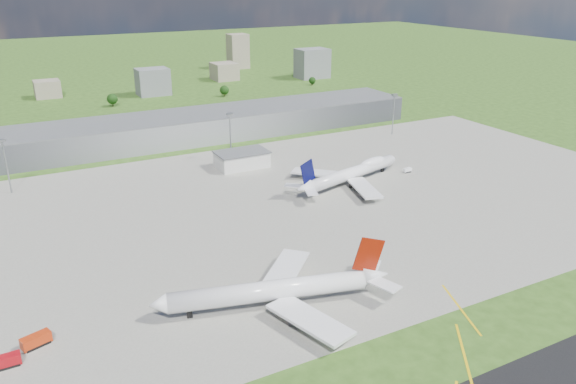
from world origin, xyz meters
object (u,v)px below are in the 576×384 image
fire_truck (36,341)px  van_white_far (407,170)px  airliner_blue_quad (353,173)px  tug_yellow (342,276)px  van_white_near (362,190)px  airliner_red_twin (278,291)px  crash_tender (8,361)px

fire_truck → van_white_far: bearing=2.0°
airliner_blue_quad → tug_yellow: size_ratio=19.14×
airliner_blue_quad → van_white_near: size_ratio=11.37×
fire_truck → van_white_far: size_ratio=1.88×
fire_truck → tug_yellow: 94.01m
fire_truck → van_white_far: 194.01m
airliner_blue_quad → airliner_red_twin: bearing=-150.7°
airliner_red_twin → van_white_far: airliner_red_twin is taller
airliner_blue_quad → van_white_far: airliner_blue_quad is taller
tug_yellow → crash_tender: bearing=152.8°
crash_tender → airliner_blue_quad: bearing=24.1°
fire_truck → crash_tender: (-7.28, -5.78, -0.09)m
crash_tender → van_white_near: bearing=20.4°
crash_tender → tug_yellow: size_ratio=1.74×
van_white_near → van_white_far: (36.85, 12.78, -0.27)m
tug_yellow → van_white_far: bearing=14.2°
fire_truck → van_white_near: 155.02m
crash_tender → tug_yellow: (100.96, -2.08, -0.79)m
fire_truck → van_white_near: (145.23, 54.21, -0.30)m
tug_yellow → van_white_far: 115.83m
van_white_near → crash_tender: bearing=95.6°
crash_tender → tug_yellow: 100.98m
airliner_red_twin → crash_tender: size_ratio=11.45×
airliner_blue_quad → fire_truck: bearing=-170.9°
crash_tender → van_white_far: 202.86m
fire_truck → tug_yellow: bearing=-23.0°
airliner_blue_quad → van_white_far: bearing=-16.2°
airliner_blue_quad → van_white_far: (33.56, -0.46, -4.01)m
airliner_red_twin → van_white_near: size_ratio=11.82×
airliner_blue_quad → van_white_near: 14.15m
airliner_red_twin → van_white_near: 102.94m
tug_yellow → van_white_near: 80.69m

